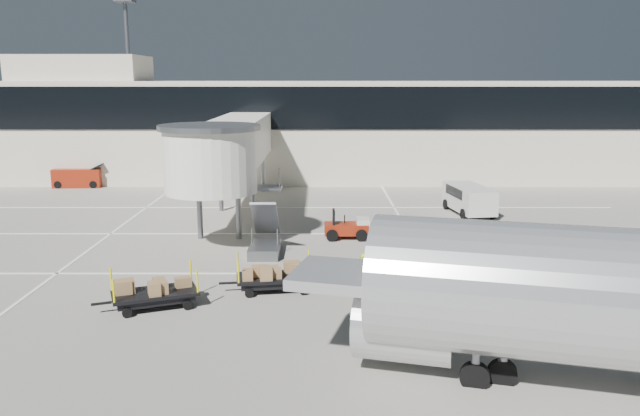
% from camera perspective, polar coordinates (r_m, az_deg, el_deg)
% --- Properties ---
extents(ground, '(140.00, 140.00, 0.00)m').
position_cam_1_polar(ground, '(24.79, -2.81, -7.41)').
color(ground, '#B0AA9D').
rests_on(ground, ground).
extents(lane_markings, '(40.00, 30.00, 0.02)m').
position_cam_1_polar(lane_markings, '(33.77, -3.18, -2.22)').
color(lane_markings, white).
rests_on(lane_markings, ground).
extents(terminal, '(64.00, 12.11, 15.20)m').
position_cam_1_polar(terminal, '(53.52, -1.69, 7.36)').
color(terminal, beige).
rests_on(terminal, ground).
extents(jet_bridge, '(5.70, 20.40, 6.03)m').
position_cam_1_polar(jet_bridge, '(36.24, -8.25, 5.49)').
color(jet_bridge, white).
rests_on(jet_bridge, ground).
extents(baggage_tug, '(2.32, 1.48, 1.51)m').
position_cam_1_polar(baggage_tug, '(32.36, 2.54, -1.84)').
color(baggage_tug, maroon).
rests_on(baggage_tug, ground).
extents(suitcase_cart, '(3.61, 2.34, 1.40)m').
position_cam_1_polar(suitcase_cart, '(28.47, 13.63, -4.13)').
color(suitcase_cart, black).
rests_on(suitcase_cart, ground).
extents(box_cart_near, '(3.73, 1.90, 1.43)m').
position_cam_1_polar(box_cart_near, '(24.48, -3.66, -6.25)').
color(box_cart_near, black).
rests_on(box_cart_near, ground).
extents(box_cart_far, '(3.71, 2.48, 1.44)m').
position_cam_1_polar(box_cart_far, '(23.46, -14.94, -7.48)').
color(box_cart_far, black).
rests_on(box_cart_far, ground).
extents(ground_worker, '(0.67, 0.45, 1.80)m').
position_cam_1_polar(ground_worker, '(23.36, 4.09, -6.30)').
color(ground_worker, '#A8DE17').
rests_on(ground_worker, ground).
extents(minivan, '(2.53, 4.76, 1.72)m').
position_cam_1_polar(minivan, '(39.37, 13.40, 0.99)').
color(minivan, silver).
rests_on(minivan, ground).
extents(belt_loader, '(3.92, 1.70, 1.86)m').
position_cam_1_polar(belt_loader, '(51.45, -21.20, 2.60)').
color(belt_loader, maroon).
rests_on(belt_loader, ground).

